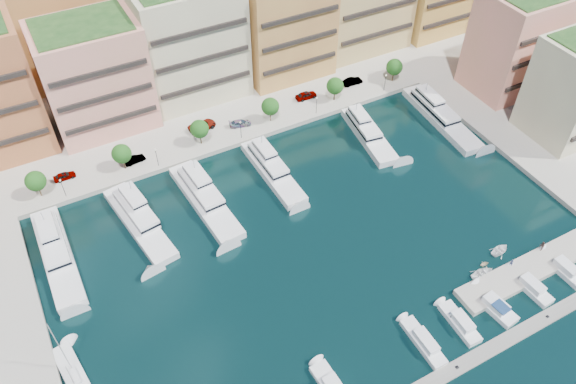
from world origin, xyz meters
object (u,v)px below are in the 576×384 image
object	(u,v)px
lamppost_1	(156,155)
yacht_1	(138,219)
lamppost_2	(241,127)
cruiser_9	(563,269)
lamppost_3	(317,102)
person_0	(512,263)
tree_5	(394,67)
car_0	(64,176)
car_4	(306,95)
car_5	(352,81)
tender_0	(483,274)
yacht_2	(203,196)
car_2	(202,126)
lamppost_0	(62,185)
cruiser_5	(424,343)
tree_0	(35,181)
yacht_3	(271,168)
tree_2	(199,129)
car_1	(135,159)
car_3	(240,123)
lamppost_4	(385,80)
tender_1	(484,264)
tree_1	(122,154)
yacht_6	(439,114)
cruiser_6	(460,323)
tender_2	(500,250)
tree_4	(335,86)
yacht_0	(56,251)
tree_3	(270,106)
cruiser_7	(493,306)

from	to	relation	value
lamppost_1	yacht_1	size ratio (longest dim) A/B	0.19
lamppost_2	cruiser_9	world-z (taller)	lamppost_2
lamppost_3	person_0	distance (m)	51.90
tree_5	car_0	distance (m)	75.20
yacht_1	car_4	size ratio (longest dim) A/B	4.43
car_5	tender_0	bearing A→B (deg)	171.37
tree_5	yacht_2	xyz separation A→B (m)	(-53.50, -14.72, -3.53)
car_2	lamppost_0	bearing A→B (deg)	95.80
cruiser_5	car_2	world-z (taller)	car_2
tree_0	yacht_3	bearing A→B (deg)	-18.35
yacht_1	tree_2	bearing A→B (deg)	38.61
car_1	car_3	xyz separation A→B (m)	(23.26, 0.69, -0.01)
lamppost_4	tender_1	distance (m)	50.76
lamppost_1	car_0	bearing A→B (deg)	164.05
tree_1	lamppost_3	world-z (taller)	tree_1
yacht_6	cruiser_6	bearing A→B (deg)	-125.24
tree_5	person_0	xyz separation A→B (m)	(-14.47, -53.61, -2.98)
tree_0	car_2	distance (m)	34.40
tree_1	cruiser_6	size ratio (longest dim) A/B	0.71
lamppost_0	tender_2	world-z (taller)	lamppost_0
lamppost_1	person_0	size ratio (longest dim) A/B	2.74
yacht_3	lamppost_2	bearing A→B (deg)	95.76
car_0	car_2	world-z (taller)	car_2
tree_4	yacht_6	distance (m)	23.41
lamppost_1	car_2	xyz separation A→B (m)	(12.00, 6.65, -1.99)
yacht_1	yacht_2	world-z (taller)	same
tree_2	person_0	size ratio (longest dim) A/B	3.68
tree_5	car_1	world-z (taller)	tree_5
lamppost_0	car_4	xyz separation A→B (m)	(54.76, 5.83, -1.99)
car_4	car_2	bearing A→B (deg)	89.79
tree_0	car_3	bearing A→B (deg)	2.08
tender_2	car_0	distance (m)	81.28
lamppost_3	lamppost_4	size ratio (longest dim) A/B	1.00
tree_1	lamppost_2	distance (m)	24.13
yacht_0	car_3	world-z (taller)	yacht_0
cruiser_6	yacht_0	bearing A→B (deg)	140.13
tree_2	lamppost_3	bearing A→B (deg)	-5.06
tender_0	tree_1	bearing A→B (deg)	39.73
tender_0	lamppost_2	bearing A→B (deg)	21.72
lamppost_1	cruiser_5	world-z (taller)	lamppost_1
tree_5	lamppost_3	xyz separation A→B (m)	(-22.00, -2.30, -0.92)
tree_3	cruiser_6	bearing A→B (deg)	-86.94
lamppost_1	tender_2	distance (m)	65.59
tree_5	tender_1	xyz separation A→B (m)	(-17.63, -51.07, -4.30)
tree_2	tender_0	xyz separation A→B (m)	(28.68, -52.50, -4.31)
cruiser_7	car_4	xyz separation A→B (m)	(0.95, 61.64, 1.27)
lamppost_2	car_0	xyz separation A→B (m)	(-35.09, 4.88, -2.12)
yacht_0	car_0	xyz separation A→B (m)	(5.44, 17.54, 0.49)
yacht_2	cruiser_7	world-z (taller)	yacht_2
tree_5	lamppost_3	bearing A→B (deg)	-174.03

